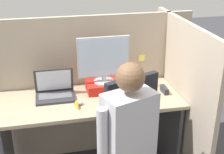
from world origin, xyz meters
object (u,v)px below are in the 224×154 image
at_px(laptop, 55,92).
at_px(stapler, 164,90).
at_px(person, 128,144).
at_px(monitor, 104,59).
at_px(paper_box, 104,86).
at_px(carrot_toy, 78,106).
at_px(office_chair, 129,152).

xyz_separation_m(laptop, stapler, (0.94, -0.12, -0.02)).
xyz_separation_m(laptop, person, (0.43, -0.79, -0.05)).
height_order(laptop, stapler, laptop).
height_order(monitor, person, person).
height_order(paper_box, carrot_toy, paper_box).
height_order(laptop, carrot_toy, laptop).
bearing_deg(office_chair, laptop, 128.12).
distance_m(office_chair, person, 0.26).
relative_size(monitor, laptop, 1.38).
bearing_deg(person, laptop, 118.54).
distance_m(monitor, office_chair, 0.83).
relative_size(monitor, stapler, 3.64).
height_order(paper_box, person, person).
bearing_deg(laptop, stapler, -7.08).
bearing_deg(paper_box, office_chair, -85.09).
relative_size(paper_box, laptop, 0.95).
bearing_deg(office_chair, paper_box, 94.91).
relative_size(monitor, carrot_toy, 3.37).
distance_m(stapler, carrot_toy, 0.79).
xyz_separation_m(stapler, carrot_toy, (-0.78, -0.11, -0.01)).
bearing_deg(carrot_toy, monitor, 45.30).
bearing_deg(laptop, person, -61.46).
distance_m(paper_box, carrot_toy, 0.38).
bearing_deg(stapler, office_chair, -131.87).
bearing_deg(paper_box, carrot_toy, -135.00).
xyz_separation_m(laptop, office_chair, (0.49, -0.62, -0.24)).
bearing_deg(carrot_toy, person, -64.56).
bearing_deg(monitor, person, -90.15).
relative_size(laptop, office_chair, 0.30).
height_order(carrot_toy, person, person).
bearing_deg(person, monitor, 89.85).
bearing_deg(monitor, paper_box, -90.00).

